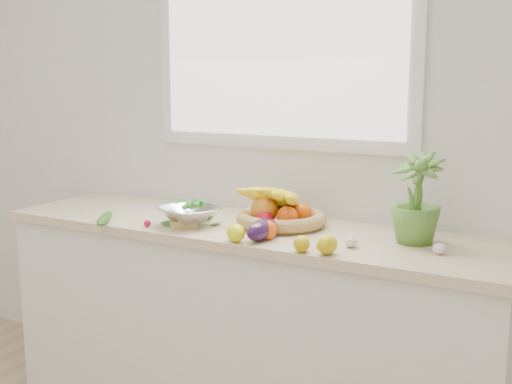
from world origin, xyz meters
The scene contains 20 objects.
back_wall centered at (0.00, 2.25, 1.35)m, with size 4.50×0.02×2.70m, color white.
counter_cabinet centered at (0.00, 1.95, 0.43)m, with size 2.20×0.58×0.86m, color silver.
countertop centered at (0.00, 1.95, 0.88)m, with size 2.24×0.62×0.04m, color beige.
window_frame centered at (0.00, 2.23, 1.75)m, with size 1.30×0.03×1.10m, color white.
window_pane centered at (0.00, 2.21, 1.75)m, with size 1.18×0.01×0.98m, color white.
orange_loose centered at (0.19, 1.77, 0.94)m, with size 0.08×0.08×0.08m, color #EF5007.
lemon_a centered at (0.38, 1.67, 0.93)m, with size 0.06×0.08×0.06m, color gold.
lemon_b centered at (0.48, 1.69, 0.93)m, with size 0.07×0.09×0.07m, color #CFB70B.
lemon_c centered at (0.10, 1.68, 0.93)m, with size 0.07×0.09×0.07m, color #FFFE0D.
apple centered at (0.09, 1.94, 0.94)m, with size 0.08×0.08×0.08m, color red.
ginger centered at (-0.20, 1.76, 0.92)m, with size 0.11×0.04×0.03m, color tan.
garlic_a centered at (0.17, 1.96, 0.92)m, with size 0.05×0.05×0.04m, color white.
garlic_b centered at (0.82, 1.88, 0.92)m, with size 0.05×0.05×0.04m, color white.
garlic_c centered at (0.52, 1.82, 0.92)m, with size 0.05×0.05×0.04m, color silver.
eggplant centered at (0.18, 1.76, 0.94)m, with size 0.08×0.20×0.08m, color #290F37.
cucumber centered at (-0.55, 1.67, 0.92)m, with size 0.04×0.23×0.04m, color #1B581A.
radish centered at (-0.35, 1.71, 0.91)m, with size 0.03×0.03×0.03m, color #BC1736.
potted_herb centered at (0.70, 2.00, 1.07)m, with size 0.19×0.19×0.35m, color #538430.
fruit_basket centered at (0.13, 2.00, 0.95)m, with size 0.49×0.49×0.19m.
colander_with_spinach centered at (-0.21, 1.82, 0.96)m, with size 0.32×0.32×0.13m.
Camera 1 is at (1.34, -0.35, 1.52)m, focal length 45.00 mm.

